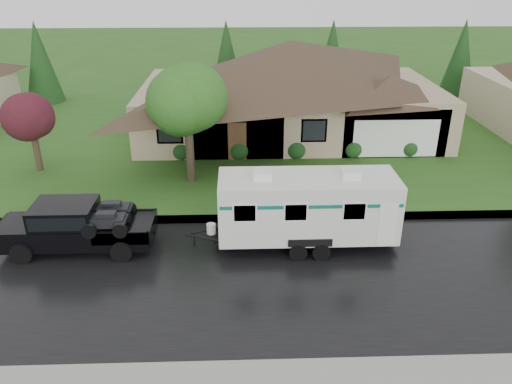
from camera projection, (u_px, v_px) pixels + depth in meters
ground at (270, 247)px, 19.28m from camera, size 140.00×140.00×0.00m
road at (273, 276)px, 17.47m from camera, size 140.00×8.00×0.01m
curb at (267, 218)px, 21.29m from camera, size 140.00×0.50×0.15m
lawn at (256, 127)px, 32.84m from camera, size 140.00×26.00×0.15m
house_main at (295, 77)px, 30.38m from camera, size 19.44×10.80×6.90m
tree_left_green at (187, 101)px, 23.07m from camera, size 3.50×3.50×5.80m
tree_red at (30, 115)px, 24.76m from camera, size 2.55×2.55×4.22m
shrub_row at (296, 148)px, 27.50m from camera, size 13.60×1.00×1.00m
pickup_truck at (74, 225)px, 18.77m from camera, size 5.69×2.16×1.90m
travel_trailer at (307, 206)px, 18.76m from camera, size 7.02×2.47×3.15m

